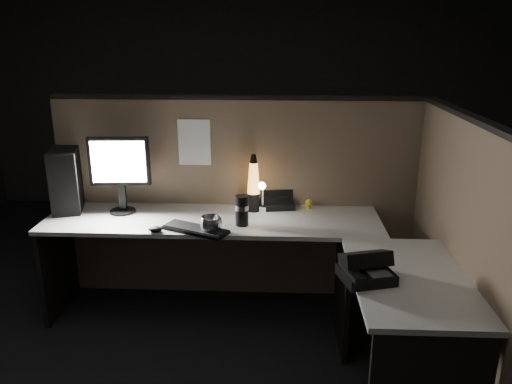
{
  "coord_description": "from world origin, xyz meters",
  "views": [
    {
      "loc": [
        0.3,
        -2.59,
        1.95
      ],
      "look_at": [
        0.16,
        0.35,
        1.01
      ],
      "focal_mm": 35.0,
      "sensor_mm": 36.0,
      "label": 1
    }
  ],
  "objects_px": {
    "pc_tower": "(67,179)",
    "keyboard": "(195,230)",
    "monitor": "(120,167)",
    "lava_lamp": "(254,187)",
    "desk_phone": "(365,268)"
  },
  "relations": [
    {
      "from": "pc_tower",
      "to": "desk_phone",
      "type": "xyz_separation_m",
      "value": [
        1.98,
        -1.01,
        -0.16
      ]
    },
    {
      "from": "pc_tower",
      "to": "keyboard",
      "type": "height_order",
      "value": "pc_tower"
    },
    {
      "from": "keyboard",
      "to": "lava_lamp",
      "type": "relative_size",
      "value": 1.06
    },
    {
      "from": "pc_tower",
      "to": "monitor",
      "type": "bearing_deg",
      "value": -25.16
    },
    {
      "from": "pc_tower",
      "to": "monitor",
      "type": "relative_size",
      "value": 0.81
    },
    {
      "from": "pc_tower",
      "to": "lava_lamp",
      "type": "xyz_separation_m",
      "value": [
        1.34,
        0.01,
        -0.05
      ]
    },
    {
      "from": "monitor",
      "to": "lava_lamp",
      "type": "relative_size",
      "value": 1.31
    },
    {
      "from": "monitor",
      "to": "desk_phone",
      "type": "distance_m",
      "value": 1.84
    },
    {
      "from": "monitor",
      "to": "keyboard",
      "type": "bearing_deg",
      "value": -34.79
    },
    {
      "from": "lava_lamp",
      "to": "keyboard",
      "type": "bearing_deg",
      "value": -130.38
    },
    {
      "from": "monitor",
      "to": "lava_lamp",
      "type": "height_order",
      "value": "monitor"
    },
    {
      "from": "keyboard",
      "to": "monitor",
      "type": "bearing_deg",
      "value": 173.99
    },
    {
      "from": "desk_phone",
      "to": "lava_lamp",
      "type": "bearing_deg",
      "value": 106.5
    },
    {
      "from": "monitor",
      "to": "desk_phone",
      "type": "bearing_deg",
      "value": -35.2
    },
    {
      "from": "pc_tower",
      "to": "monitor",
      "type": "distance_m",
      "value": 0.44
    }
  ]
}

